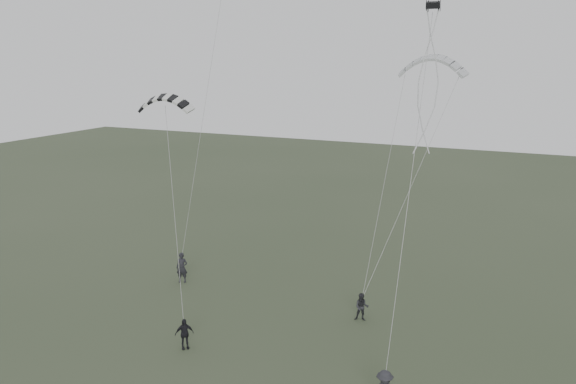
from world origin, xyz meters
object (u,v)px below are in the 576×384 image
at_px(kite_pale_large, 433,58).
at_px(kite_striped, 165,97).
at_px(flyer_left, 182,268).
at_px(flyer_center, 184,334).
at_px(flyer_right, 362,307).

xyz_separation_m(kite_pale_large, kite_striped, (-12.59, -9.15, -2.08)).
bearing_deg(kite_pale_large, kite_striped, -141.78).
xyz_separation_m(flyer_left, kite_striped, (1.37, -2.76, 11.04)).
xyz_separation_m(flyer_left, flyer_center, (4.99, -7.05, -0.20)).
bearing_deg(kite_striped, flyer_right, -0.38).
height_order(kite_pale_large, kite_striped, kite_pale_large).
height_order(flyer_center, kite_pale_large, kite_pale_large).
relative_size(flyer_left, kite_striped, 0.65).
bearing_deg(flyer_center, flyer_right, -1.62).
distance_m(flyer_left, flyer_center, 8.64).
bearing_deg(kite_striped, kite_pale_large, 23.65).
relative_size(flyer_left, kite_pale_large, 0.49).
height_order(flyer_left, flyer_right, flyer_left).
bearing_deg(flyer_right, kite_pale_large, 61.84).
distance_m(flyer_left, kite_striped, 11.46).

